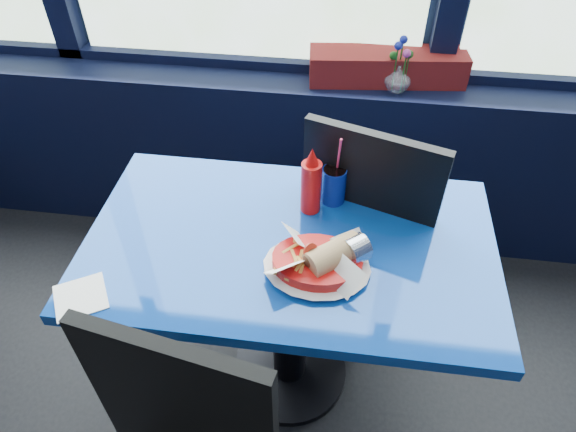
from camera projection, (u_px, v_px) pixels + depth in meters
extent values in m
cube|color=black|center=(251.00, 153.00, 2.40)|extent=(5.00, 0.26, 0.80)
cube|color=black|center=(249.00, 63.00, 2.17)|extent=(4.80, 0.08, 0.06)
cylinder|color=black|center=(289.00, 370.00, 2.01)|extent=(0.44, 0.44, 0.03)
cylinder|color=black|center=(289.00, 322.00, 1.79)|extent=(0.12, 0.12, 0.68)
cube|color=navy|center=(290.00, 245.00, 1.52)|extent=(1.20, 0.70, 0.04)
cube|color=black|center=(183.00, 408.00, 1.12)|extent=(0.43, 0.11, 0.50)
cube|color=black|center=(343.00, 216.00, 1.95)|extent=(0.58, 0.58, 0.04)
cube|color=black|center=(368.00, 201.00, 1.61)|extent=(0.42, 0.17, 0.50)
cylinder|color=black|center=(398.00, 245.00, 2.20)|extent=(0.03, 0.03, 0.47)
cylinder|color=black|center=(368.00, 313.00, 1.94)|extent=(0.03, 0.03, 0.47)
cylinder|color=black|center=(315.00, 217.00, 2.32)|extent=(0.03, 0.03, 0.47)
cylinder|color=black|center=(275.00, 278.00, 2.06)|extent=(0.03, 0.03, 0.47)
cube|color=maroon|center=(387.00, 67.00, 2.04)|extent=(0.63, 0.22, 0.12)
imported|color=silver|center=(398.00, 79.00, 1.99)|extent=(0.12, 0.13, 0.10)
cylinder|color=#1E5919|center=(395.00, 70.00, 1.97)|extent=(0.01, 0.01, 0.17)
sphere|color=#1C28A5|center=(398.00, 46.00, 1.90)|extent=(0.03, 0.03, 0.03)
cylinder|color=#1E5919|center=(403.00, 75.00, 1.97)|extent=(0.01, 0.01, 0.15)
sphere|color=#E242A2|center=(407.00, 53.00, 1.91)|extent=(0.03, 0.03, 0.03)
cylinder|color=#1E5919|center=(399.00, 67.00, 1.98)|extent=(0.01, 0.01, 0.19)
sphere|color=#1C28A5|center=(404.00, 40.00, 1.90)|extent=(0.03, 0.03, 0.03)
cylinder|color=#1E5919|center=(391.00, 74.00, 2.00)|extent=(0.01, 0.01, 0.12)
sphere|color=#1E5919|center=(394.00, 56.00, 1.94)|extent=(0.03, 0.03, 0.03)
cylinder|color=#1E5919|center=(406.00, 75.00, 1.98)|extent=(0.01, 0.01, 0.14)
sphere|color=#1E5919|center=(409.00, 54.00, 1.93)|extent=(0.03, 0.03, 0.03)
cylinder|color=red|center=(317.00, 264.00, 1.41)|extent=(0.31, 0.31, 0.05)
cylinder|color=white|center=(317.00, 266.00, 1.41)|extent=(0.29, 0.29, 0.00)
cylinder|color=white|center=(355.00, 250.00, 1.40)|extent=(0.10, 0.10, 0.08)
sphere|color=brown|center=(313.00, 259.00, 1.37)|extent=(0.06, 0.06, 0.06)
cylinder|color=#B62213|center=(310.00, 251.00, 1.36)|extent=(0.06, 0.06, 0.01)
cylinder|color=red|center=(311.00, 187.00, 1.54)|extent=(0.06, 0.06, 0.18)
cone|color=red|center=(312.00, 156.00, 1.46)|extent=(0.04, 0.04, 0.06)
cylinder|color=navy|center=(334.00, 185.00, 1.59)|extent=(0.08, 0.08, 0.12)
cylinder|color=black|center=(335.00, 170.00, 1.55)|extent=(0.07, 0.07, 0.01)
cylinder|color=#FF3566|center=(339.00, 157.00, 1.51)|extent=(0.01, 0.06, 0.17)
cube|color=white|center=(81.00, 297.00, 1.35)|extent=(0.18, 0.18, 0.00)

